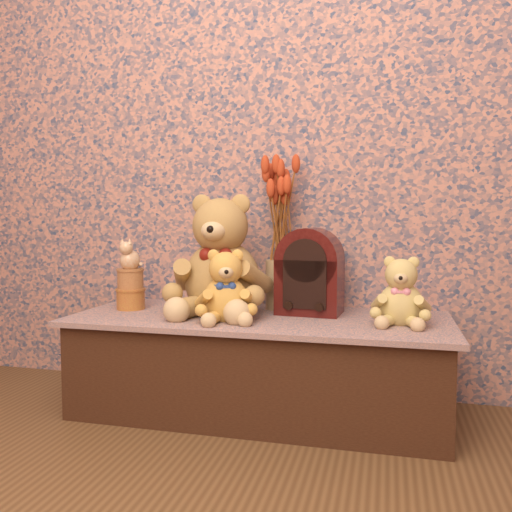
{
  "coord_description": "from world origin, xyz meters",
  "views": [
    {
      "loc": [
        0.49,
        -0.78,
        0.77
      ],
      "look_at": [
        0.0,
        1.16,
        0.62
      ],
      "focal_mm": 36.93,
      "sensor_mm": 36.0,
      "label": 1
    }
  ],
  "objects_px": {
    "teddy_small": "(401,288)",
    "teddy_medium": "(226,282)",
    "teddy_large": "(222,250)",
    "biscuit_tin_lower": "(131,299)",
    "cathedral_radio": "(310,271)",
    "ceramic_vase": "(280,284)",
    "cat_figurine": "(130,254)"
  },
  "relations": [
    {
      "from": "cathedral_radio",
      "to": "ceramic_vase",
      "type": "bearing_deg",
      "value": 154.37
    },
    {
      "from": "ceramic_vase",
      "to": "teddy_large",
      "type": "bearing_deg",
      "value": -145.4
    },
    {
      "from": "ceramic_vase",
      "to": "teddy_medium",
      "type": "bearing_deg",
      "value": -116.69
    },
    {
      "from": "teddy_medium",
      "to": "teddy_small",
      "type": "bearing_deg",
      "value": -11.55
    },
    {
      "from": "teddy_medium",
      "to": "cathedral_radio",
      "type": "height_order",
      "value": "cathedral_radio"
    },
    {
      "from": "teddy_small",
      "to": "ceramic_vase",
      "type": "xyz_separation_m",
      "value": [
        -0.49,
        0.21,
        -0.03
      ]
    },
    {
      "from": "biscuit_tin_lower",
      "to": "cat_figurine",
      "type": "distance_m",
      "value": 0.19
    },
    {
      "from": "cathedral_radio",
      "to": "teddy_small",
      "type": "bearing_deg",
      "value": -15.5
    },
    {
      "from": "teddy_large",
      "to": "teddy_medium",
      "type": "xyz_separation_m",
      "value": [
        0.06,
        -0.15,
        -0.11
      ]
    },
    {
      "from": "ceramic_vase",
      "to": "biscuit_tin_lower",
      "type": "height_order",
      "value": "ceramic_vase"
    },
    {
      "from": "cathedral_radio",
      "to": "biscuit_tin_lower",
      "type": "relative_size",
      "value": 2.93
    },
    {
      "from": "teddy_small",
      "to": "cat_figurine",
      "type": "distance_m",
      "value": 1.1
    },
    {
      "from": "biscuit_tin_lower",
      "to": "cat_figurine",
      "type": "relative_size",
      "value": 0.89
    },
    {
      "from": "ceramic_vase",
      "to": "cathedral_radio",
      "type": "bearing_deg",
      "value": -30.18
    },
    {
      "from": "teddy_medium",
      "to": "teddy_small",
      "type": "xyz_separation_m",
      "value": [
        0.64,
        0.09,
        -0.01
      ]
    },
    {
      "from": "cathedral_radio",
      "to": "cat_figurine",
      "type": "distance_m",
      "value": 0.75
    },
    {
      "from": "biscuit_tin_lower",
      "to": "teddy_large",
      "type": "bearing_deg",
      "value": 2.96
    },
    {
      "from": "teddy_small",
      "to": "biscuit_tin_lower",
      "type": "relative_size",
      "value": 2.25
    },
    {
      "from": "teddy_large",
      "to": "teddy_medium",
      "type": "relative_size",
      "value": 1.79
    },
    {
      "from": "ceramic_vase",
      "to": "cat_figurine",
      "type": "distance_m",
      "value": 0.65
    },
    {
      "from": "cathedral_radio",
      "to": "biscuit_tin_lower",
      "type": "height_order",
      "value": "cathedral_radio"
    },
    {
      "from": "teddy_large",
      "to": "cat_figurine",
      "type": "bearing_deg",
      "value": -178.58
    },
    {
      "from": "teddy_small",
      "to": "teddy_medium",
      "type": "bearing_deg",
      "value": -169.34
    },
    {
      "from": "ceramic_vase",
      "to": "teddy_small",
      "type": "bearing_deg",
      "value": -23.07
    },
    {
      "from": "cathedral_radio",
      "to": "cat_figurine",
      "type": "xyz_separation_m",
      "value": [
        -0.75,
        -0.09,
        0.06
      ]
    },
    {
      "from": "teddy_medium",
      "to": "teddy_small",
      "type": "height_order",
      "value": "teddy_medium"
    },
    {
      "from": "cat_figurine",
      "to": "teddy_large",
      "type": "bearing_deg",
      "value": 4.14
    },
    {
      "from": "cat_figurine",
      "to": "cathedral_radio",
      "type": "bearing_deg",
      "value": 7.8
    },
    {
      "from": "teddy_medium",
      "to": "ceramic_vase",
      "type": "height_order",
      "value": "teddy_medium"
    },
    {
      "from": "teddy_large",
      "to": "biscuit_tin_lower",
      "type": "bearing_deg",
      "value": -178.58
    },
    {
      "from": "teddy_medium",
      "to": "biscuit_tin_lower",
      "type": "bearing_deg",
      "value": 144.63
    },
    {
      "from": "cathedral_radio",
      "to": "ceramic_vase",
      "type": "height_order",
      "value": "cathedral_radio"
    }
  ]
}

